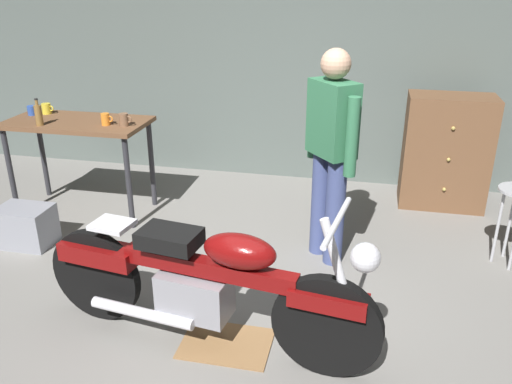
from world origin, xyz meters
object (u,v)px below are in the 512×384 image
storage_bin (26,226)px  mug_orange_travel (106,119)px  person_standing (331,149)px  wooden_dresser (446,152)px  motorcycle (204,281)px  mug_yellow_tall (47,109)px  mug_brown_stoneware (124,120)px  mug_blue_enamel (32,110)px  bottle (39,115)px

storage_bin → mug_orange_travel: mug_orange_travel is taller
person_standing → storage_bin: 2.64m
wooden_dresser → storage_bin: bearing=-155.2°
storage_bin → wooden_dresser: bearing=24.8°
motorcycle → mug_yellow_tall: mug_yellow_tall is taller
mug_orange_travel → motorcycle: bearing=-48.9°
mug_orange_travel → wooden_dresser: bearing=17.5°
mug_yellow_tall → mug_brown_stoneware: 0.95m
motorcycle → wooden_dresser: 3.04m
storage_bin → mug_yellow_tall: mug_yellow_tall is taller
motorcycle → mug_brown_stoneware: (-1.22, 1.60, 0.51)m
mug_blue_enamel → bottle: 0.42m
bottle → mug_blue_enamel: bearing=132.3°
motorcycle → mug_orange_travel: mug_orange_travel is taller
motorcycle → person_standing: size_ratio=1.30×
person_standing → wooden_dresser: size_ratio=1.52×
motorcycle → wooden_dresser: wooden_dresser is taller
wooden_dresser → mug_orange_travel: (-3.04, -0.96, 0.40)m
storage_bin → mug_orange_travel: 1.14m
mug_blue_enamel → bottle: bearing=-47.7°
person_standing → mug_orange_travel: (-2.02, 0.34, 0.03)m
motorcycle → storage_bin: motorcycle is taller
mug_blue_enamel → bottle: (0.28, -0.31, 0.05)m
mug_brown_stoneware → bottle: bottle is taller
mug_orange_travel → mug_brown_stoneware: size_ratio=0.93×
motorcycle → mug_yellow_tall: (-2.13, 1.84, 0.50)m
wooden_dresser → bottle: (-3.61, -1.09, 0.45)m
wooden_dresser → mug_yellow_tall: size_ratio=9.25×
wooden_dresser → motorcycle: bearing=-122.9°
storage_bin → motorcycle: bearing=-26.1°
mug_brown_stoneware → mug_blue_enamel: mug_brown_stoneware is taller
motorcycle → wooden_dresser: size_ratio=1.98×
motorcycle → storage_bin: (-1.88, 0.92, -0.28)m
storage_bin → bottle: (-0.08, 0.54, 0.83)m
motorcycle → person_standing: (0.63, 1.25, 0.48)m
wooden_dresser → mug_yellow_tall: bearing=-169.4°
mug_yellow_tall → bottle: bearing=-65.9°
storage_bin → mug_blue_enamel: size_ratio=4.03×
bottle → motorcycle: bearing=-36.6°
person_standing → bottle: 2.60m
wooden_dresser → bottle: 3.80m
wooden_dresser → storage_bin: size_ratio=2.50×
storage_bin → mug_brown_stoneware: 1.23m
person_standing → mug_blue_enamel: size_ratio=15.30×
person_standing → bottle: size_ratio=6.93×
wooden_dresser → bottle: bottle is taller
person_standing → mug_orange_travel: bearing=40.6°
storage_bin → person_standing: bearing=7.5°
storage_bin → mug_brown_stoneware: size_ratio=3.72×
motorcycle → bottle: bearing=151.6°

